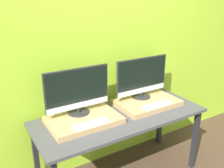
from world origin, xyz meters
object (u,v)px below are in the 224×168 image
(keyboard_left, at_px, (91,124))
(monitor_right, at_px, (142,77))
(monitor_left, at_px, (78,90))
(keyboard_right, at_px, (157,105))

(keyboard_left, xyz_separation_m, monitor_right, (0.76, 0.27, 0.23))
(keyboard_left, relative_size, monitor_right, 0.53)
(monitor_left, height_order, keyboard_left, monitor_left)
(keyboard_left, bearing_deg, keyboard_right, 0.00)
(keyboard_left, height_order, keyboard_right, same)
(monitor_right, relative_size, keyboard_right, 1.90)
(monitor_right, bearing_deg, monitor_left, 180.00)
(keyboard_right, bearing_deg, monitor_left, 160.47)
(keyboard_left, xyz_separation_m, keyboard_right, (0.76, 0.00, 0.00))
(monitor_left, relative_size, keyboard_left, 1.90)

